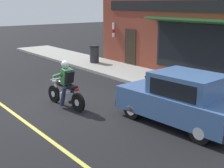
{
  "coord_description": "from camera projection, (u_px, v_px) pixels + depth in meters",
  "views": [
    {
      "loc": [
        -5.11,
        -9.31,
        3.47
      ],
      "look_at": [
        0.83,
        -1.63,
        0.95
      ],
      "focal_mm": 50.0,
      "sensor_mm": 36.0,
      "label": 1
    }
  ],
  "objects": [
    {
      "name": "motorcycle_with_rider",
      "position": [
        66.0,
        88.0,
        10.63
      ],
      "size": [
        0.61,
        2.02,
        1.62
      ],
      "color": "black",
      "rests_on": "ground"
    },
    {
      "name": "trash_bin",
      "position": [
        94.0,
        54.0,
        17.97
      ],
      "size": [
        0.56,
        0.56,
        0.98
      ],
      "color": "#2D2D33",
      "rests_on": "sidewalk_curb"
    },
    {
      "name": "sidewalk_curb",
      "position": [
        120.0,
        71.0,
        16.25
      ],
      "size": [
        2.6,
        22.0,
        0.14
      ],
      "primitive_type": "cube",
      "color": "#9E9B93",
      "rests_on": "ground"
    },
    {
      "name": "storefront_building",
      "position": [
        179.0,
        33.0,
        14.75
      ],
      "size": [
        1.25,
        11.38,
        4.2
      ],
      "color": "brown",
      "rests_on": "ground"
    },
    {
      "name": "car_hatchback",
      "position": [
        181.0,
        100.0,
        9.03
      ],
      "size": [
        1.91,
        3.89,
        1.57
      ],
      "color": "black",
      "rests_on": "ground"
    },
    {
      "name": "ground_plane",
      "position": [
        65.0,
        104.0,
        11.03
      ],
      "size": [
        80.0,
        80.0,
        0.0
      ],
      "primitive_type": "plane",
      "color": "black"
    }
  ]
}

